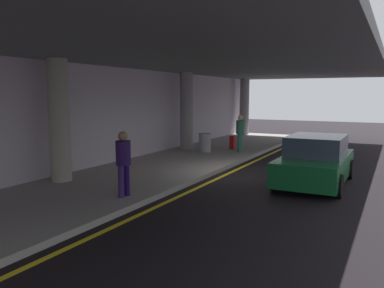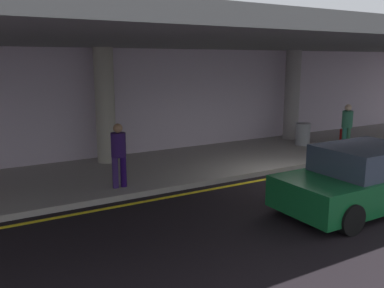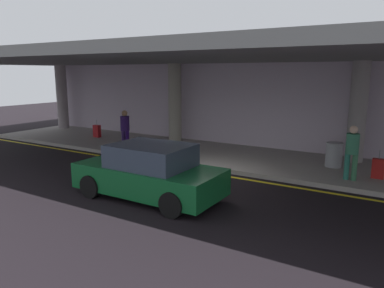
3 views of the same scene
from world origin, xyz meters
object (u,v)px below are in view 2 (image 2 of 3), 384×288
car_dark_green (362,180)px  suitcase_upright_secondary (345,137)px  support_column_left_mid (105,106)px  traveler_with_luggage (347,124)px  person_waiting_for_ride (119,151)px  trash_bin_steel (303,134)px  support_column_center (292,95)px

car_dark_green → suitcase_upright_secondary: car_dark_green is taller
support_column_left_mid → traveler_with_luggage: size_ratio=2.17×
support_column_left_mid → person_waiting_for_ride: support_column_left_mid is taller
support_column_left_mid → trash_bin_steel: 7.73m
support_column_left_mid → support_column_center: size_ratio=1.00×
support_column_left_mid → support_column_center: (8.00, 0.00, 0.00)m
car_dark_green → suitcase_upright_secondary: (5.21, 4.79, -0.25)m
support_column_center → suitcase_upright_secondary: support_column_center is taller
person_waiting_for_ride → trash_bin_steel: person_waiting_for_ride is taller
support_column_center → trash_bin_steel: bearing=-112.2°
support_column_left_mid → suitcase_upright_secondary: size_ratio=4.06×
support_column_left_mid → suitcase_upright_secondary: 9.31m
support_column_center → suitcase_upright_secondary: 2.70m
support_column_left_mid → person_waiting_for_ride: bearing=-102.5°
traveler_with_luggage → suitcase_upright_secondary: traveler_with_luggage is taller
suitcase_upright_secondary → trash_bin_steel: size_ratio=1.06×
support_column_center → car_dark_green: (-4.24, -6.80, -1.26)m
support_column_left_mid → traveler_with_luggage: support_column_left_mid is taller
trash_bin_steel → person_waiting_for_ride: bearing=-168.7°
trash_bin_steel → support_column_left_mid: bearing=170.8°
support_column_left_mid → car_dark_green: support_column_left_mid is taller
support_column_left_mid → person_waiting_for_ride: (-0.63, -2.84, -0.86)m
car_dark_green → person_waiting_for_ride: (-4.39, 3.96, 0.40)m
support_column_center → trash_bin_steel: support_column_center is taller
traveler_with_luggage → trash_bin_steel: bearing=92.5°
traveler_with_luggage → suitcase_upright_secondary: size_ratio=1.87×
support_column_left_mid → person_waiting_for_ride: size_ratio=2.17×
car_dark_green → support_column_left_mid: bearing=-64.4°
support_column_left_mid → trash_bin_steel: support_column_left_mid is taller
support_column_left_mid → suitcase_upright_secondary: bearing=-12.6°
car_dark_green → trash_bin_steel: (3.75, 5.59, -0.14)m
support_column_center → person_waiting_for_ride: size_ratio=2.17×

